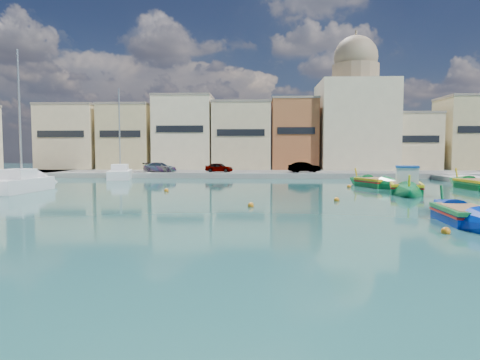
% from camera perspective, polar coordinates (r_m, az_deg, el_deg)
% --- Properties ---
extents(ground, '(160.00, 160.00, 0.00)m').
position_cam_1_polar(ground, '(21.24, 11.79, -4.96)').
color(ground, '#154041').
rests_on(ground, ground).
extents(north_quay, '(80.00, 8.00, 0.60)m').
position_cam_1_polar(north_quay, '(52.90, 6.15, 0.80)').
color(north_quay, gray).
rests_on(north_quay, ground).
extents(north_townhouses, '(83.20, 7.87, 10.19)m').
position_cam_1_polar(north_townhouses, '(60.93, 12.04, 5.58)').
color(north_townhouses, beige).
rests_on(north_townhouses, ground).
extents(church_block, '(10.00, 10.00, 19.10)m').
position_cam_1_polar(church_block, '(62.38, 15.03, 8.63)').
color(church_block, beige).
rests_on(church_block, ground).
extents(parked_cars, '(21.39, 2.37, 1.22)m').
position_cam_1_polar(parked_cars, '(51.43, -2.46, 1.71)').
color(parked_cars, '#4C1919').
rests_on(parked_cars, north_quay).
extents(luzzu_blue_cabin, '(4.52, 9.26, 3.19)m').
position_cam_1_polar(luzzu_blue_cabin, '(34.88, 21.27, -1.00)').
color(luzzu_blue_cabin, '#0A6F36').
rests_on(luzzu_blue_cabin, ground).
extents(luzzu_cyan_mid, '(3.04, 9.72, 2.83)m').
position_cam_1_polar(luzzu_cyan_mid, '(40.94, 29.20, -0.65)').
color(luzzu_cyan_mid, '#0A6F2F').
rests_on(luzzu_cyan_mid, ground).
extents(luzzu_green, '(5.18, 8.69, 2.68)m').
position_cam_1_polar(luzzu_green, '(39.70, 17.68, -0.47)').
color(luzzu_green, '#0A6D34').
rests_on(luzzu_green, ground).
extents(luzzu_blue_south, '(2.60, 8.90, 2.54)m').
position_cam_1_polar(luzzu_blue_south, '(21.87, 27.91, -4.39)').
color(luzzu_blue_south, '#0024A8').
rests_on(luzzu_blue_south, ground).
extents(yacht_north, '(4.16, 8.57, 11.03)m').
position_cam_1_polar(yacht_north, '(51.83, -15.53, 0.76)').
color(yacht_north, white).
rests_on(yacht_north, ground).
extents(yacht_midnorth, '(3.28, 8.62, 11.96)m').
position_cam_1_polar(yacht_midnorth, '(39.08, -25.89, -0.49)').
color(yacht_midnorth, white).
rests_on(yacht_midnorth, ground).
extents(mooring_buoys, '(25.29, 20.97, 0.36)m').
position_cam_1_polar(mooring_buoys, '(27.94, 12.90, -2.65)').
color(mooring_buoys, orange).
rests_on(mooring_buoys, ground).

